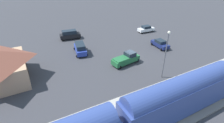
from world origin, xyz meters
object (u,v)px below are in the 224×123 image
Objects in this scene: pedestrian_on_platform at (184,79)px; light_pole_near_platform at (166,50)px; sedan_white at (146,29)px; suv_black at (70,35)px; pickup_green at (126,59)px; suv_blue at (80,48)px; sedan_navy at (160,44)px.

light_pole_near_platform is at bearing 21.34° from pedestrian_on_platform.
sedan_white is 22.53m from light_pole_near_platform.
suv_black is 0.64× the size of light_pole_near_platform.
pedestrian_on_platform is 10.71m from pickup_green.
suv_blue is (18.12, 10.09, -0.13)m from pedestrian_on_platform.
suv_black is 25.49m from light_pole_near_platform.
light_pole_near_platform is at bearing -149.33° from suv_blue.
suv_blue is at bearing 29.11° from pedestrian_on_platform.
sedan_white is 0.57× the size of light_pole_near_platform.
pickup_green is at bearing -161.76° from suv_black.
light_pole_near_platform reaches higher than pedestrian_on_platform.
pickup_green is at bearing 130.71° from sedan_white.
light_pole_near_platform is at bearing 139.83° from sedan_navy.
suv_blue reaches higher than pickup_green.
sedan_navy is at bearing -40.17° from light_pole_near_platform.
suv_blue is 0.65× the size of light_pole_near_platform.
pickup_green is (-8.21, -6.05, -0.12)m from suv_blue.
suv_blue is (5.56, 16.69, 0.27)m from sedan_navy.
sedan_white is 0.90× the size of suv_black.
sedan_white is at bearing -103.61° from suv_black.
light_pole_near_platform is (-23.75, -8.40, 3.87)m from suv_black.
pedestrian_on_platform is 0.37× the size of sedan_white.
suv_black is 0.99× the size of suv_blue.
pedestrian_on_platform is 28.67m from suv_black.
sedan_navy is 0.89× the size of suv_blue.
sedan_white is 0.89× the size of suv_blue.
suv_blue is 17.73m from light_pole_near_platform.
pickup_green reaches higher than pedestrian_on_platform.
pickup_green is 8.26m from light_pole_near_platform.
pedestrian_on_platform is at bearing 155.27° from sedan_white.
sedan_navy is 10.27m from sedan_white.
sedan_navy is 0.90× the size of suv_black.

